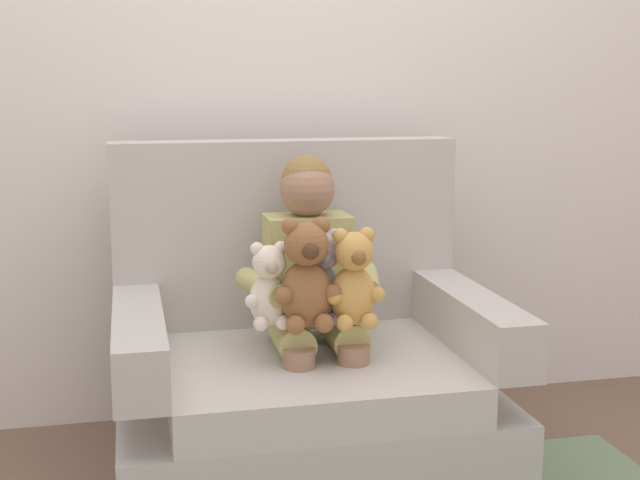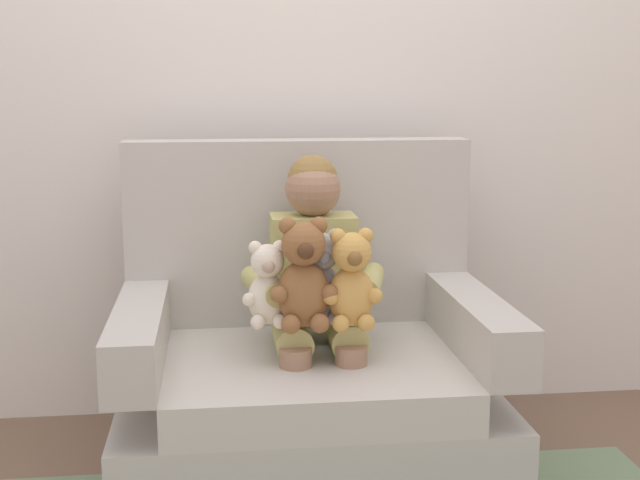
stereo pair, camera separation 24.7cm
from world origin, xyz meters
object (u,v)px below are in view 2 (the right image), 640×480
Objects in this scene: plush_brown at (304,277)px; plush_grey at (321,279)px; seated_child at (316,278)px; armchair at (307,373)px; plush_honey at (352,282)px; plush_cream at (268,286)px.

plush_brown is 1.16× the size of plush_grey.
seated_child is at bearing 90.89° from plush_brown.
armchair reaches higher than plush_brown.
seated_child is 2.56× the size of plush_brown.
plush_honey is 0.10m from plush_grey.
seated_child is at bearing 7.16° from armchair.
plush_honey is 0.89× the size of plush_brown.
plush_brown is 1.30× the size of plush_cream.
plush_honey is 0.14m from plush_brown.
plush_brown reaches higher than plush_cream.
plush_honey is at bearing -36.63° from plush_grey.
armchair is 0.36m from plush_cream.
plush_brown is 0.08m from plush_grey.
armchair is 3.93× the size of plush_honey.
seated_child is at bearing 92.61° from plush_grey.
plush_grey is (0.00, -0.13, 0.03)m from seated_child.
seated_child is at bearing 91.64° from plush_honey.
armchair is 0.39m from plush_brown.
plush_honey is 1.04× the size of plush_grey.
plush_brown is (-0.03, -0.18, 0.35)m from armchair.
plush_honey reaches higher than plush_cream.
plush_grey is at bearing -76.74° from armchair.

